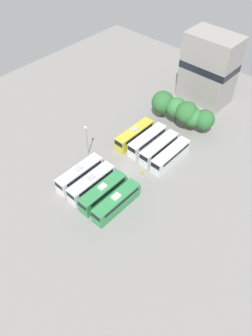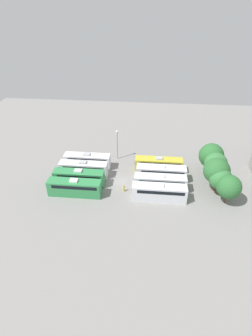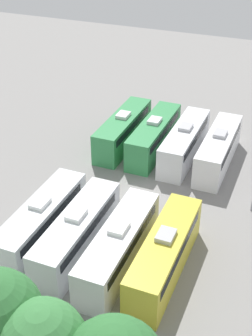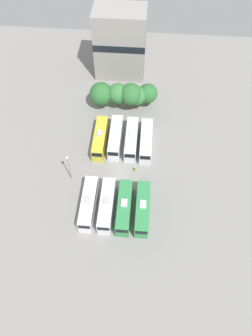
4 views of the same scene
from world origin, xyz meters
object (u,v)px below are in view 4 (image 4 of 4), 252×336
(bus_1, at_px, (107,205))
(depot_building, at_px, (120,43))
(worker_person, at_px, (135,169))
(tree_0, at_px, (101,94))
(bus_3, at_px, (143,208))
(bus_4, at_px, (100,138))
(bus_2, at_px, (124,207))
(bus_5, at_px, (116,137))
(tree_1, at_px, (118,94))
(tree_3, at_px, (137,96))
(bus_6, at_px, (131,139))
(light_pole, at_px, (69,164))
(bus_7, at_px, (146,141))
(bus_0, at_px, (89,203))
(tree_2, at_px, (131,95))
(tree_4, at_px, (148,93))

(bus_1, bearing_deg, depot_building, 91.49)
(worker_person, xyz_separation_m, tree_0, (-9.40, 18.81, 3.48))
(bus_3, xyz_separation_m, bus_4, (-10.32, 16.94, 0.00))
(bus_2, bearing_deg, worker_person, 80.90)
(bus_5, height_order, tree_1, tree_1)
(tree_3, height_order, depot_building, depot_building)
(bus_4, distance_m, depot_building, 26.54)
(worker_person, relative_size, tree_3, 0.25)
(bus_1, distance_m, bus_6, 17.41)
(bus_2, distance_m, light_pole, 13.85)
(bus_7, relative_size, depot_building, 0.62)
(bus_2, bearing_deg, bus_0, 177.80)
(bus_1, bearing_deg, tree_3, 81.97)
(bus_4, height_order, bus_5, same)
(light_pole, distance_m, depot_building, 36.51)
(bus_1, relative_size, tree_2, 1.45)
(bus_5, relative_size, tree_4, 1.73)
(bus_1, distance_m, tree_2, 28.39)
(bus_6, xyz_separation_m, tree_2, (-0.95, 11.07, 2.95))
(bus_7, relative_size, tree_3, 1.71)
(bus_5, xyz_separation_m, tree_3, (4.03, 11.36, 2.19))
(bus_0, height_order, worker_person, bus_0)
(bus_5, bearing_deg, tree_1, 92.56)
(bus_4, distance_m, tree_4, 16.55)
(tree_2, bearing_deg, light_pole, -116.71)
(bus_4, height_order, tree_0, tree_0)
(bus_6, relative_size, tree_2, 1.45)
(worker_person, xyz_separation_m, tree_4, (1.63, 20.25, 3.12))
(bus_6, bearing_deg, bus_1, -101.88)
(bus_7, bearing_deg, light_pole, -145.90)
(bus_6, distance_m, bus_7, 3.29)
(bus_0, height_order, tree_4, tree_4)
(bus_1, distance_m, light_pole, 11.06)
(bus_6, bearing_deg, depot_building, 100.52)
(bus_4, xyz_separation_m, tree_0, (-1.06, 11.61, 2.39))
(bus_0, relative_size, depot_building, 0.62)
(tree_4, bearing_deg, light_pole, -122.49)
(bus_3, height_order, bus_4, same)
(tree_0, bearing_deg, bus_1, -81.09)
(bus_1, distance_m, bus_4, 17.10)
(bus_5, bearing_deg, bus_1, -90.03)
(bus_2, xyz_separation_m, light_pole, (-11.58, 6.81, 3.40))
(depot_building, bearing_deg, worker_person, -79.51)
(bus_2, relative_size, tree_2, 1.45)
(bus_1, xyz_separation_m, bus_4, (-3.39, 16.76, 0.00))
(bus_0, relative_size, tree_0, 1.54)
(tree_2, relative_size, depot_building, 0.43)
(bus_2, bearing_deg, bus_7, 78.44)
(bus_3, relative_size, bus_5, 1.00)
(bus_1, bearing_deg, tree_2, 84.65)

